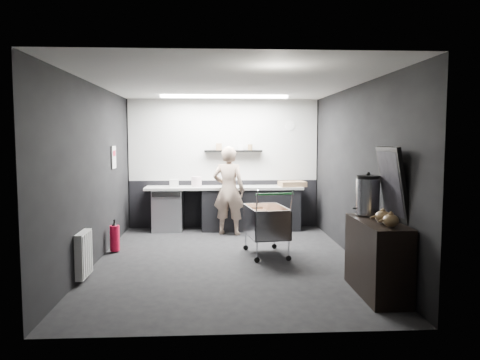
{
  "coord_description": "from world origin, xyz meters",
  "views": [
    {
      "loc": [
        -0.2,
        -7.1,
        1.89
      ],
      "look_at": [
        0.22,
        0.4,
        1.21
      ],
      "focal_mm": 35.0,
      "sensor_mm": 36.0,
      "label": 1
    }
  ],
  "objects": [
    {
      "name": "cardboard_box",
      "position": [
        1.4,
        2.37,
        0.95
      ],
      "size": [
        0.56,
        0.45,
        0.1
      ],
      "primitive_type": "cube",
      "rotation": [
        0.0,
        0.0,
        0.13
      ],
      "color": "#8E6C4C",
      "rests_on": "prep_counter"
    },
    {
      "name": "wall_right",
      "position": [
        2.0,
        0.0,
        1.35
      ],
      "size": [
        0.0,
        5.5,
        5.5
      ],
      "primitive_type": "plane",
      "rotation": [
        1.57,
        0.0,
        -1.57
      ],
      "color": "black",
      "rests_on": "floor"
    },
    {
      "name": "shopping_cart",
      "position": [
        0.63,
        0.28,
        0.51
      ],
      "size": [
        0.71,
        1.05,
        1.07
      ],
      "color": "silver",
      "rests_on": "floor"
    },
    {
      "name": "white_container",
      "position": [
        -1.01,
        2.37,
        0.98
      ],
      "size": [
        0.18,
        0.15,
        0.16
      ],
      "primitive_type": "cube",
      "rotation": [
        0.0,
        0.0,
        0.05
      ],
      "color": "silver",
      "rests_on": "prep_counter"
    },
    {
      "name": "floor",
      "position": [
        0.0,
        0.0,
        0.0
      ],
      "size": [
        5.5,
        5.5,
        0.0
      ],
      "primitive_type": "plane",
      "color": "black",
      "rests_on": "ground"
    },
    {
      "name": "poster_red_band",
      "position": [
        -1.98,
        1.3,
        1.62
      ],
      "size": [
        0.02,
        0.22,
        0.1
      ],
      "primitive_type": "cube",
      "color": "#B7162E",
      "rests_on": "poster"
    },
    {
      "name": "poster",
      "position": [
        -1.98,
        1.3,
        1.55
      ],
      "size": [
        0.02,
        0.3,
        0.4
      ],
      "primitive_type": "cube",
      "color": "silver",
      "rests_on": "wall_left"
    },
    {
      "name": "wall_front",
      "position": [
        0.0,
        -2.75,
        1.35
      ],
      "size": [
        5.5,
        0.0,
        5.5
      ],
      "primitive_type": "plane",
      "rotation": [
        -1.57,
        0.0,
        0.0
      ],
      "color": "black",
      "rests_on": "floor"
    },
    {
      "name": "dado_panel",
      "position": [
        0.0,
        2.73,
        0.5
      ],
      "size": [
        3.95,
        0.02,
        1.0
      ],
      "primitive_type": "cube",
      "color": "black",
      "rests_on": "wall_back"
    },
    {
      "name": "sideboard",
      "position": [
        1.77,
        -1.65,
        0.57
      ],
      "size": [
        0.51,
        1.2,
        1.79
      ],
      "color": "black",
      "rests_on": "floor"
    },
    {
      "name": "wall_left",
      "position": [
        -2.0,
        0.0,
        1.35
      ],
      "size": [
        0.0,
        5.5,
        5.5
      ],
      "primitive_type": "plane",
      "rotation": [
        1.57,
        0.0,
        1.57
      ],
      "color": "black",
      "rests_on": "floor"
    },
    {
      "name": "fire_extinguisher",
      "position": [
        -1.85,
        0.62,
        0.25
      ],
      "size": [
        0.16,
        0.16,
        0.52
      ],
      "color": "red",
      "rests_on": "floor"
    },
    {
      "name": "ceiling_strip",
      "position": [
        0.0,
        1.85,
        2.67
      ],
      "size": [
        2.4,
        0.2,
        0.04
      ],
      "primitive_type": "cube",
      "color": "white",
      "rests_on": "ceiling"
    },
    {
      "name": "person",
      "position": [
        0.08,
        1.97,
        0.87
      ],
      "size": [
        0.72,
        0.57,
        1.74
      ],
      "primitive_type": "imported",
      "rotation": [
        0.0,
        0.0,
        2.87
      ],
      "color": "beige",
      "rests_on": "floor"
    },
    {
      "name": "ceiling",
      "position": [
        0.0,
        0.0,
        2.7
      ],
      "size": [
        5.5,
        5.5,
        0.0
      ],
      "primitive_type": "plane",
      "rotation": [
        3.14,
        0.0,
        0.0
      ],
      "color": "silver",
      "rests_on": "wall_back"
    },
    {
      "name": "wall_clock",
      "position": [
        1.4,
        2.72,
        2.15
      ],
      "size": [
        0.2,
        0.03,
        0.2
      ],
      "primitive_type": "cylinder",
      "rotation": [
        1.57,
        0.0,
        0.0
      ],
      "color": "silver",
      "rests_on": "wall_back"
    },
    {
      "name": "prep_counter",
      "position": [
        0.14,
        2.42,
        0.46
      ],
      "size": [
        3.2,
        0.61,
        0.9
      ],
      "color": "black",
      "rests_on": "floor"
    },
    {
      "name": "radiator",
      "position": [
        -1.94,
        -0.9,
        0.35
      ],
      "size": [
        0.1,
        0.5,
        0.6
      ],
      "primitive_type": "cube",
      "color": "silver",
      "rests_on": "wall_left"
    },
    {
      "name": "floating_shelf",
      "position": [
        0.2,
        2.62,
        1.62
      ],
      "size": [
        1.2,
        0.22,
        0.04
      ],
      "primitive_type": "cube",
      "color": "black",
      "rests_on": "wall_back"
    },
    {
      "name": "kitchen_wall_panel",
      "position": [
        0.0,
        2.73,
        1.85
      ],
      "size": [
        3.95,
        0.02,
        1.7
      ],
      "primitive_type": "cube",
      "color": "#B9B9B4",
      "rests_on": "wall_back"
    },
    {
      "name": "wall_back",
      "position": [
        0.0,
        2.75,
        1.35
      ],
      "size": [
        5.5,
        0.0,
        5.5
      ],
      "primitive_type": "plane",
      "rotation": [
        1.57,
        0.0,
        0.0
      ],
      "color": "black",
      "rests_on": "floor"
    },
    {
      "name": "pink_tub",
      "position": [
        -0.56,
        2.42,
        1.0
      ],
      "size": [
        0.21,
        0.21,
        0.21
      ],
      "primitive_type": "cylinder",
      "color": "silver",
      "rests_on": "prep_counter"
    }
  ]
}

